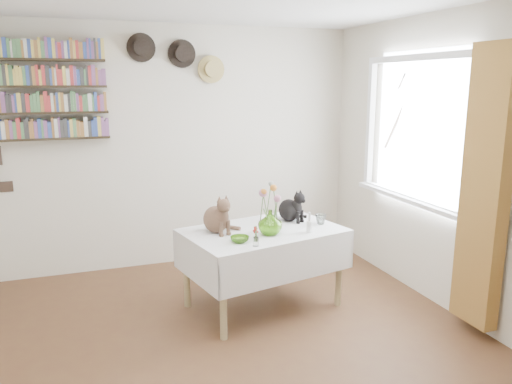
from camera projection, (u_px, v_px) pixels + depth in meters
name	position (u px, v px, depth m)	size (l,w,h in m)	color
room	(233.00, 191.00, 3.13)	(4.08, 4.58, 2.58)	brown
window	(416.00, 142.00, 4.48)	(0.12, 1.52, 1.32)	white
curtain	(485.00, 189.00, 3.66)	(0.12, 0.38, 2.10)	brown
dining_table	(263.00, 249.00, 4.27)	(1.44, 1.08, 0.69)	white
tabby_cat	(216.00, 212.00, 4.14)	(0.22, 0.29, 0.34)	brown
black_cat	(289.00, 204.00, 4.49)	(0.20, 0.25, 0.30)	black
flower_vase	(270.00, 222.00, 4.08)	(0.20, 0.20, 0.21)	#87C73A
green_bowl	(240.00, 239.00, 3.90)	(0.15, 0.15, 0.05)	#87C73A
drinking_glass	(321.00, 219.00, 4.39)	(0.10, 0.10, 0.09)	white
candlestick	(309.00, 226.00, 4.14)	(0.05, 0.05, 0.17)	white
berry_jar	(256.00, 236.00, 3.79)	(0.04, 0.04, 0.18)	white
porcelain_figurine	(302.00, 216.00, 4.49)	(0.05, 0.05, 0.10)	white
flower_bouquet	(270.00, 193.00, 4.04)	(0.17, 0.12, 0.39)	#4C7233
bookshelf_unit	(51.00, 91.00, 4.63)	(1.00, 0.16, 0.91)	black
wall_hats	(179.00, 57.00, 4.98)	(0.98, 0.09, 0.48)	black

